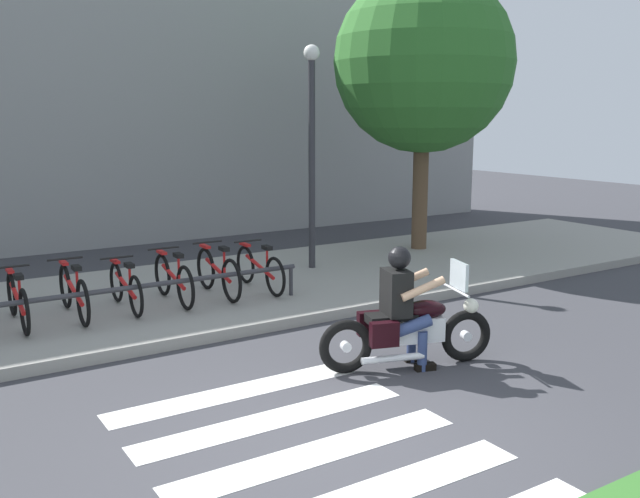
# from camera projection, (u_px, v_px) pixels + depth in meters

# --- Properties ---
(ground_plane) EXTENTS (48.00, 48.00, 0.00)m
(ground_plane) POSITION_uv_depth(u_px,v_px,m) (332.00, 448.00, 6.13)
(ground_plane) COLOR #38383D
(sidewalk) EXTENTS (24.00, 4.40, 0.15)m
(sidewalk) POSITION_uv_depth(u_px,v_px,m) (136.00, 303.00, 10.61)
(sidewalk) COLOR gray
(sidewalk) RESTS_ON ground
(crosswalk_stripe_1) EXTENTS (2.80, 0.40, 0.01)m
(crosswalk_stripe_1) POSITION_uv_depth(u_px,v_px,m) (372.00, 494.00, 5.38)
(crosswalk_stripe_1) COLOR white
(crosswalk_stripe_1) RESTS_ON ground
(crosswalk_stripe_2) EXTENTS (2.80, 0.40, 0.01)m
(crosswalk_stripe_2) POSITION_uv_depth(u_px,v_px,m) (317.00, 453.00, 6.04)
(crosswalk_stripe_2) COLOR white
(crosswalk_stripe_2) RESTS_ON ground
(crosswalk_stripe_3) EXTENTS (2.80, 0.40, 0.01)m
(crosswalk_stripe_3) POSITION_uv_depth(u_px,v_px,m) (273.00, 419.00, 6.70)
(crosswalk_stripe_3) COLOR white
(crosswalk_stripe_3) RESTS_ON ground
(crosswalk_stripe_4) EXTENTS (2.80, 0.40, 0.01)m
(crosswalk_stripe_4) POSITION_uv_depth(u_px,v_px,m) (236.00, 392.00, 7.37)
(crosswalk_stripe_4) COLOR white
(crosswalk_stripe_4) RESTS_ON ground
(motorcycle) EXTENTS (2.05, 0.90, 1.22)m
(motorcycle) POSITION_uv_depth(u_px,v_px,m) (409.00, 329.00, 8.03)
(motorcycle) COLOR black
(motorcycle) RESTS_ON ground
(rider) EXTENTS (0.73, 0.66, 1.43)m
(rider) POSITION_uv_depth(u_px,v_px,m) (403.00, 299.00, 7.94)
(rider) COLOR black
(rider) RESTS_ON ground
(bicycle_2) EXTENTS (0.48, 1.66, 0.74)m
(bicycle_2) POSITION_uv_depth(u_px,v_px,m) (18.00, 300.00, 9.14)
(bicycle_2) COLOR black
(bicycle_2) RESTS_ON sidewalk
(bicycle_3) EXTENTS (0.48, 1.71, 0.77)m
(bicycle_3) POSITION_uv_depth(u_px,v_px,m) (74.00, 292.00, 9.52)
(bicycle_3) COLOR black
(bicycle_3) RESTS_ON sidewalk
(bicycle_4) EXTENTS (0.48, 1.55, 0.72)m
(bicycle_4) POSITION_uv_depth(u_px,v_px,m) (125.00, 287.00, 9.90)
(bicycle_4) COLOR black
(bicycle_4) RESTS_ON sidewalk
(bicycle_5) EXTENTS (0.48, 1.62, 0.78)m
(bicycle_5) POSITION_uv_depth(u_px,v_px,m) (173.00, 279.00, 10.27)
(bicycle_5) COLOR black
(bicycle_5) RESTS_ON sidewalk
(bicycle_6) EXTENTS (0.48, 1.65, 0.80)m
(bicycle_6) POSITION_uv_depth(u_px,v_px,m) (218.00, 273.00, 10.64)
(bicycle_6) COLOR black
(bicycle_6) RESTS_ON sidewalk
(bicycle_7) EXTENTS (0.48, 1.66, 0.75)m
(bicycle_7) POSITION_uv_depth(u_px,v_px,m) (260.00, 269.00, 11.02)
(bicycle_7) COLOR black
(bicycle_7) RESTS_ON sidewalk
(bike_rack) EXTENTS (5.59, 0.07, 0.49)m
(bike_rack) POSITION_uv_depth(u_px,v_px,m) (111.00, 292.00, 9.23)
(bike_rack) COLOR #333338
(bike_rack) RESTS_ON sidewalk
(street_lamp) EXTENTS (0.28, 0.28, 4.07)m
(street_lamp) POSITION_uv_depth(u_px,v_px,m) (312.00, 138.00, 12.29)
(street_lamp) COLOR #2D2D33
(street_lamp) RESTS_ON ground
(tree_near_rack) EXTENTS (3.59, 3.59, 5.71)m
(tree_near_rack) POSITION_uv_depth(u_px,v_px,m) (424.00, 63.00, 13.87)
(tree_near_rack) COLOR brown
(tree_near_rack) RESTS_ON ground
(building_backdrop) EXTENTS (24.00, 1.20, 7.53)m
(building_backdrop) POSITION_uv_depth(u_px,v_px,m) (41.00, 72.00, 14.64)
(building_backdrop) COLOR gray
(building_backdrop) RESTS_ON ground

